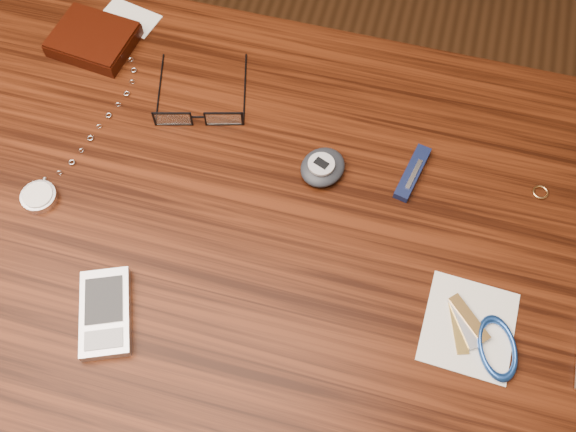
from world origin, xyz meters
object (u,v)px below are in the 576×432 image
pocket_watch (44,190)px  pda_phone (105,313)px  desk (237,262)px  pocket_knife (412,173)px  wallet_and_card (94,39)px  pedometer (323,167)px  eyeglasses (199,115)px  notepad_keys (483,338)px

pocket_watch → pda_phone: 0.19m
pocket_watch → desk: bearing=2.6°
pda_phone → pocket_knife: 0.41m
wallet_and_card → pocket_knife: 0.49m
desk → pedometer: size_ratio=12.97×
desk → pocket_knife: (0.20, 0.13, 0.11)m
pocket_knife → desk: bearing=-146.6°
pocket_knife → eyeglasses: bearing=177.7°
desk → notepad_keys: size_ratio=8.12×
pda_phone → pocket_watch: bearing=136.4°
pocket_watch → wallet_and_card: bearing=97.9°
eyeglasses → pocket_knife: 0.29m
desk → pocket_watch: pocket_watch is taller
wallet_and_card → pda_phone: wallet_and_card is taller
desk → wallet_and_card: size_ratio=6.83×
pocket_watch → notepad_keys: 0.56m
pocket_watch → pda_phone: pda_phone is taller
pda_phone → pocket_knife: (0.30, 0.27, -0.00)m
eyeglasses → pocket_watch: eyeglasses is taller
pedometer → eyeglasses: bearing=168.4°
desk → pocket_watch: 0.26m
wallet_and_card → pocket_watch: 0.25m
pocket_watch → pocket_knife: (0.44, 0.14, -0.00)m
desk → notepad_keys: bearing=-10.7°
pocket_watch → pda_phone: bearing=-43.6°
pocket_knife → pedometer: bearing=-167.6°
desk → pedometer: pedometer is taller
pocket_knife → pda_phone: bearing=-137.9°
pda_phone → pedometer: 0.32m
wallet_and_card → pocket_knife: size_ratio=1.71×
desk → pocket_knife: bearing=33.4°
desk → eyeglasses: size_ratio=6.71×
eyeglasses → pedometer: size_ratio=1.93×
desk → pocket_knife: 0.26m
wallet_and_card → notepad_keys: bearing=-26.4°
eyeglasses → desk: bearing=-58.6°
pedometer → notepad_keys: bearing=-36.6°
wallet_and_card → pda_phone: 0.41m
pocket_watch → pda_phone: size_ratio=2.73×
eyeglasses → notepad_keys: (0.40, -0.20, -0.01)m
wallet_and_card → pocket_knife: bearing=-11.9°
wallet_and_card → pda_phone: size_ratio=1.26×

